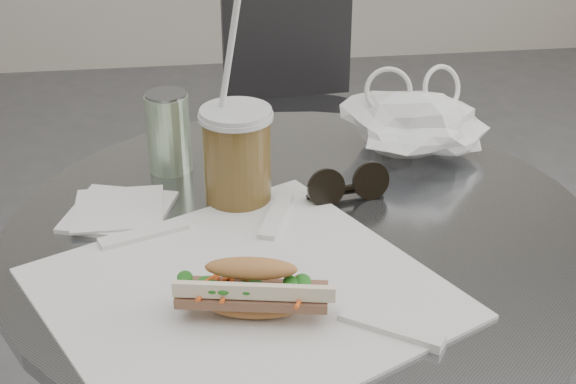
{
  "coord_description": "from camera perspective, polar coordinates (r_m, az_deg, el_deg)",
  "views": [
    {
      "loc": [
        -0.14,
        -0.67,
        1.26
      ],
      "look_at": [
        -0.02,
        0.2,
        0.79
      ],
      "focal_mm": 50.0,
      "sensor_mm": 36.0,
      "label": 1
    }
  ],
  "objects": [
    {
      "name": "iced_coffee",
      "position": [
        1.05,
        -3.65,
        2.71
      ],
      "size": [
        0.1,
        0.1,
        0.28
      ],
      "color": "olive",
      "rests_on": "cafe_table"
    },
    {
      "name": "plastic_bag",
      "position": [
        1.19,
        9.08,
        4.59
      ],
      "size": [
        0.21,
        0.17,
        0.1
      ],
      "primitive_type": null,
      "rotation": [
        0.0,
        0.0,
        0.08
      ],
      "color": "white",
      "rests_on": "cafe_table"
    },
    {
      "name": "sandwich_paper",
      "position": [
        0.89,
        -3.19,
        -7.17
      ],
      "size": [
        0.53,
        0.52,
        0.0
      ],
      "primitive_type": "cube",
      "rotation": [
        0.0,
        0.0,
        0.46
      ],
      "color": "white",
      "rests_on": "cafe_table"
    },
    {
      "name": "drink_can",
      "position": [
        1.15,
        -8.49,
        4.22
      ],
      "size": [
        0.06,
        0.06,
        0.12
      ],
      "color": "#5B8D52",
      "rests_on": "cafe_table"
    },
    {
      "name": "chair_far",
      "position": [
        2.02,
        0.82,
        1.46
      ],
      "size": [
        0.41,
        0.43,
        0.78
      ],
      "rotation": [
        0.0,
        0.0,
        3.21
      ],
      "color": "#303033",
      "rests_on": "ground"
    },
    {
      "name": "banh_mi",
      "position": [
        0.84,
        -2.58,
        -6.93
      ],
      "size": [
        0.2,
        0.11,
        0.07
      ],
      "rotation": [
        0.0,
        0.0,
        -0.2
      ],
      "color": "#B37F43",
      "rests_on": "sandwich_paper"
    },
    {
      "name": "sunglasses",
      "position": [
        1.07,
        4.28,
        0.38
      ],
      "size": [
        0.12,
        0.05,
        0.05
      ],
      "rotation": [
        0.0,
        0.0,
        0.19
      ],
      "color": "black",
      "rests_on": "cafe_table"
    },
    {
      "name": "napkin_stack",
      "position": [
        1.07,
        -11.94,
        -1.32
      ],
      "size": [
        0.16,
        0.16,
        0.01
      ],
      "color": "white",
      "rests_on": "cafe_table"
    }
  ]
}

